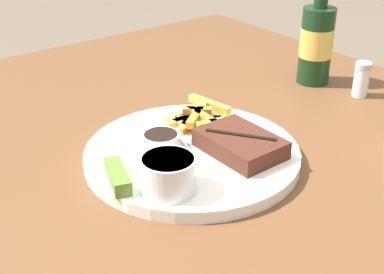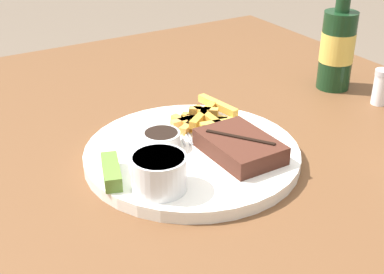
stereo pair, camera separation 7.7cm
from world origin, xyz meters
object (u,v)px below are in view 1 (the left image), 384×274
at_px(steak_portion, 240,144).
at_px(beer_bottle, 317,40).
at_px(coleslaw_cup, 168,172).
at_px(dipping_sauce_cup, 161,141).
at_px(dinner_plate, 192,154).
at_px(pickle_spear, 118,176).
at_px(salt_shaker, 362,79).
at_px(fork_utensil, 175,124).

bearing_deg(steak_portion, beer_bottle, 114.48).
distance_m(coleslaw_cup, dipping_sauce_cup, 0.11).
bearing_deg(dipping_sauce_cup, dinner_plate, 51.53).
relative_size(dipping_sauce_cup, pickle_spear, 0.71).
distance_m(steak_portion, pickle_spear, 0.19).
bearing_deg(salt_shaker, coleslaw_cup, -82.25).
relative_size(dinner_plate, pickle_spear, 4.04).
height_order(coleslaw_cup, dipping_sauce_cup, coleslaw_cup).
relative_size(coleslaw_cup, fork_utensil, 0.55).
distance_m(dipping_sauce_cup, pickle_spear, 0.11).
xyz_separation_m(steak_portion, pickle_spear, (-0.04, -0.18, -0.00)).
distance_m(steak_portion, coleslaw_cup, 0.14).
xyz_separation_m(steak_portion, coleslaw_cup, (0.02, -0.14, 0.01)).
xyz_separation_m(dinner_plate, fork_utensil, (-0.08, 0.03, 0.01)).
height_order(dipping_sauce_cup, pickle_spear, dipping_sauce_cup).
relative_size(steak_portion, beer_bottle, 0.51).
xyz_separation_m(pickle_spear, fork_utensil, (-0.09, 0.16, -0.01)).
bearing_deg(dinner_plate, beer_bottle, 104.92).
height_order(pickle_spear, salt_shaker, salt_shaker).
xyz_separation_m(steak_portion, beer_bottle, (-0.15, 0.33, 0.05)).
height_order(dipping_sauce_cup, salt_shaker, salt_shaker).
bearing_deg(fork_utensil, salt_shaker, 95.60).
distance_m(dinner_plate, salt_shaker, 0.39).
xyz_separation_m(fork_utensil, salt_shaker, (0.08, 0.37, 0.01)).
relative_size(dinner_plate, salt_shaker, 4.85).
height_order(dinner_plate, fork_utensil, fork_utensil).
relative_size(steak_portion, coleslaw_cup, 1.69).
distance_m(dipping_sauce_cup, beer_bottle, 0.42).
xyz_separation_m(dinner_plate, coleslaw_cup, (0.07, -0.09, 0.04)).
relative_size(steak_portion, salt_shaker, 1.87).
xyz_separation_m(dipping_sauce_cup, beer_bottle, (-0.07, 0.41, 0.05)).
xyz_separation_m(coleslaw_cup, pickle_spear, (-0.05, -0.04, -0.02)).
xyz_separation_m(dipping_sauce_cup, fork_utensil, (-0.05, 0.06, -0.01)).
bearing_deg(fork_utensil, dipping_sauce_cup, -31.89).
height_order(coleslaw_cup, pickle_spear, coleslaw_cup).
relative_size(coleslaw_cup, beer_bottle, 0.30).
bearing_deg(dinner_plate, dipping_sauce_cup, -128.47).
distance_m(beer_bottle, salt_shaker, 0.12).
xyz_separation_m(dinner_plate, salt_shaker, (0.00, 0.39, 0.02)).
height_order(dinner_plate, steak_portion, steak_portion).
height_order(beer_bottle, salt_shaker, beer_bottle).
height_order(coleslaw_cup, fork_utensil, coleslaw_cup).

